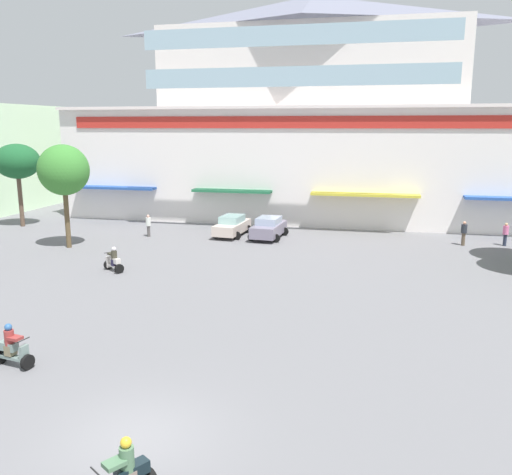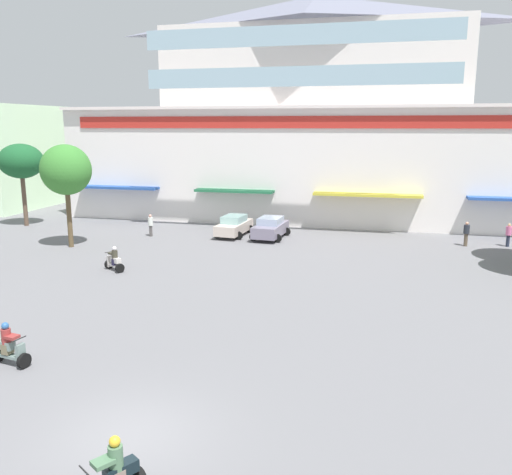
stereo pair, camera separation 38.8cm
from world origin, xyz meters
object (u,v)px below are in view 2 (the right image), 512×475
Objects in this scene: plaza_tree_2 at (21,162)px; scooter_rider_7 at (114,261)px; scooter_rider_2 at (9,348)px; plaza_tree_0 at (66,170)px; pedestrian_1 at (509,234)px; pedestrian_3 at (466,233)px; parked_car_1 at (270,228)px; parked_car_0 at (234,226)px; pedestrian_0 at (151,224)px.

plaza_tree_2 reaches higher than scooter_rider_7.
scooter_rider_2 is at bearing -54.55° from plaza_tree_2.
pedestrian_1 is (28.54, 6.96, -4.23)m from plaza_tree_0.
scooter_rider_7 is (13.68, -10.83, -4.59)m from plaza_tree_2.
plaza_tree_2 is 18.04m from scooter_rider_7.
pedestrian_3 reaches higher than pedestrian_1.
scooter_rider_2 is 28.96m from pedestrian_3.
parked_car_1 is 2.91× the size of scooter_rider_7.
pedestrian_3 is (-2.74, -0.52, 0.05)m from pedestrian_1.
parked_car_0 is at bearing 70.50° from scooter_rider_7.
parked_car_0 is at bearing 0.30° from plaza_tree_2.
scooter_rider_7 is at bearing -39.70° from plaza_tree_0.
parked_car_0 is 2.97× the size of scooter_rider_7.
pedestrian_1 is (36.45, 0.92, -4.28)m from plaza_tree_2.
parked_car_1 is at bearing -177.48° from pedestrian_3.
parked_car_1 is 12.56m from scooter_rider_7.
plaza_tree_0 is at bearing -165.97° from pedestrian_3.
pedestrian_0 is at bearing 101.86° from scooter_rider_2.
parked_car_0 is at bearing 174.32° from parked_car_1.
scooter_rider_2 is 31.10m from pedestrian_1.
pedestrian_1 is (18.91, 0.83, 0.13)m from parked_car_0.
parked_car_0 is 16.18m from pedestrian_3.
pedestrian_1 is at bearing 1.45° from plaza_tree_2.
parked_car_1 is at bearing -5.68° from parked_car_0.
pedestrian_0 reaches higher than parked_car_1.
scooter_rider_2 is 21.45m from pedestrian_0.
parked_car_1 is (12.44, 5.86, -4.34)m from plaza_tree_0.
plaza_tree_2 is (-7.92, 6.04, 0.05)m from plaza_tree_0.
parked_car_0 is 6.12m from pedestrian_0.
scooter_rider_2 is (16.07, -22.56, -4.55)m from plaza_tree_2.
parked_car_1 reaches higher than scooter_rider_7.
scooter_rider_2 is at bearing -127.55° from pedestrian_3.
scooter_rider_7 is at bearing -152.71° from pedestrian_1.
scooter_rider_2 is 11.97m from scooter_rider_7.
pedestrian_3 is at bearing 14.03° from plaza_tree_0.
parked_car_1 is at bearing 79.16° from scooter_rider_2.
plaza_tree_2 is 4.36× the size of scooter_rider_2.
pedestrian_1 is at bearing 2.51° from parked_car_0.
plaza_tree_0 is 14.42m from parked_car_1.
pedestrian_1 is at bearing 13.72° from plaza_tree_0.
scooter_rider_7 is at bearing 101.50° from scooter_rider_2.
pedestrian_0 reaches higher than parked_car_0.
pedestrian_1 is (20.39, 23.48, 0.27)m from scooter_rider_2.
scooter_rider_2 is (-4.29, -22.37, -0.15)m from parked_car_1.
pedestrian_0 is (-4.41, 20.99, 0.30)m from scooter_rider_2.
plaza_tree_2 reaches higher than pedestrian_3.
scooter_rider_2 is at bearing -93.74° from parked_car_0.
parked_car_0 is at bearing 32.50° from plaza_tree_0.
scooter_rider_7 is (-2.39, 11.73, -0.04)m from scooter_rider_2.
plaza_tree_2 reaches higher than parked_car_1.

